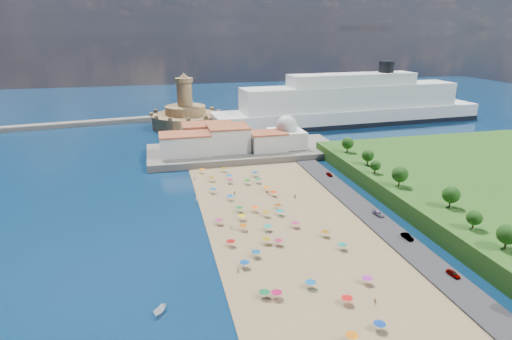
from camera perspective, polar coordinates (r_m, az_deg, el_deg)
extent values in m
plane|color=#071938|center=(134.64, 0.86, -6.63)|extent=(700.00, 700.00, 0.00)
cube|color=#59544C|center=(203.08, -1.55, 2.54)|extent=(90.00, 36.00, 3.00)
cube|color=#59544C|center=(233.60, -8.67, 4.37)|extent=(18.00, 70.00, 2.40)
cube|color=#59544C|center=(287.86, -29.44, 4.86)|extent=(199.03, 34.77, 2.60)
cube|color=silver|center=(193.91, -9.44, 3.36)|extent=(22.00, 14.00, 9.00)
cube|color=silver|center=(197.90, -3.72, 4.18)|extent=(18.00, 16.00, 11.00)
cube|color=silver|center=(198.29, 1.63, 3.79)|extent=(16.00, 12.00, 8.00)
cube|color=silver|center=(208.42, -6.47, 4.69)|extent=(24.00, 14.00, 10.00)
cube|color=silver|center=(204.77, 4.05, 4.22)|extent=(16.00, 16.00, 8.00)
sphere|color=silver|center=(203.39, 4.09, 5.86)|extent=(10.00, 10.00, 10.00)
cylinder|color=silver|center=(202.60, 4.11, 6.91)|extent=(1.20, 1.20, 1.60)
cylinder|color=#9E7F4F|center=(262.16, -9.32, 6.49)|extent=(40.00, 40.00, 8.00)
cylinder|color=#9E7F4F|center=(260.92, -9.40, 7.89)|extent=(24.00, 24.00, 5.00)
cylinder|color=#9E7F4F|center=(259.40, -9.51, 9.95)|extent=(9.00, 9.00, 14.00)
cylinder|color=#9E7F4F|center=(258.36, -9.60, 11.75)|extent=(10.40, 10.40, 2.40)
cone|color=#9E7F4F|center=(258.08, -9.64, 12.34)|extent=(6.00, 6.00, 3.00)
cube|color=black|center=(274.75, 12.35, 6.30)|extent=(174.33, 36.17, 2.79)
cube|color=white|center=(274.02, 12.40, 7.07)|extent=(173.31, 35.71, 10.33)
cube|color=white|center=(272.00, 12.58, 9.55)|extent=(138.67, 29.03, 13.77)
cube|color=white|center=(270.68, 12.73, 11.71)|extent=(81.14, 20.94, 6.88)
cylinder|color=black|center=(282.05, 17.00, 13.03)|extent=(9.18, 9.18, 6.88)
cylinder|color=gray|center=(139.07, -0.16, -5.22)|extent=(0.07, 0.07, 2.00)
cone|color=#FD5B0B|center=(138.71, -0.16, -4.88)|extent=(2.50, 2.50, 0.60)
cylinder|color=gray|center=(148.55, -3.49, -3.67)|extent=(0.07, 0.07, 2.00)
cone|color=#0D5FB5|center=(148.22, -3.50, -3.34)|extent=(2.50, 2.50, 0.60)
cylinder|color=gray|center=(168.66, -3.60, -0.93)|extent=(0.07, 0.07, 2.00)
cone|color=#0E5689|center=(168.36, -3.61, -0.64)|extent=(2.50, 2.50, 0.60)
cylinder|color=gray|center=(88.78, 12.64, -20.98)|extent=(0.07, 0.07, 2.00)
cone|color=orange|center=(88.22, 12.69, -20.53)|extent=(2.50, 2.50, 0.60)
cylinder|color=gray|center=(139.02, -2.21, -5.24)|extent=(0.07, 0.07, 2.00)
cone|color=#157923|center=(138.66, -2.21, -4.90)|extent=(2.50, 2.50, 0.60)
cylinder|color=gray|center=(130.86, -4.95, -6.87)|extent=(0.07, 0.07, 2.00)
cone|color=#B92767|center=(130.48, -4.96, -6.52)|extent=(2.50, 2.50, 0.60)
cylinder|color=gray|center=(102.00, 7.27, -14.87)|extent=(0.07, 0.07, 2.00)
cone|color=#0D63AD|center=(101.52, 7.29, -14.44)|extent=(2.50, 2.50, 0.60)
cylinder|color=gray|center=(155.97, 1.41, -2.54)|extent=(0.07, 0.07, 2.00)
cone|color=orange|center=(155.65, 1.41, -2.23)|extent=(2.50, 2.50, 0.60)
cylinder|color=gray|center=(135.54, 1.37, -5.88)|extent=(0.07, 0.07, 2.00)
cone|color=#99730D|center=(135.17, 1.37, -5.53)|extent=(2.50, 2.50, 0.60)
cylinder|color=gray|center=(167.03, -5.96, -1.19)|extent=(0.07, 0.07, 2.00)
cone|color=#96610D|center=(166.73, -5.97, -0.90)|extent=(2.50, 2.50, 0.60)
cylinder|color=gray|center=(124.86, 9.20, -8.36)|extent=(0.07, 0.07, 2.00)
cone|color=#9C5F0E|center=(124.46, 9.23, -7.99)|extent=(2.50, 2.50, 0.60)
cylinder|color=gray|center=(136.73, 3.20, -5.68)|extent=(0.07, 0.07, 2.00)
cone|color=teal|center=(136.37, 3.21, -5.33)|extent=(2.50, 2.50, 0.60)
cylinder|color=gray|center=(129.07, 5.27, -7.26)|extent=(0.07, 0.07, 2.00)
cone|color=#B32669|center=(128.68, 5.28, -6.90)|extent=(2.50, 2.50, 0.60)
cylinder|color=gray|center=(141.10, 2.95, -4.88)|extent=(0.07, 0.07, 2.00)
cone|color=#86410C|center=(140.74, 2.96, -4.55)|extent=(2.50, 2.50, 0.60)
cylinder|color=gray|center=(118.82, 3.00, -9.59)|extent=(0.07, 0.07, 2.00)
cone|color=#A32248|center=(118.40, 3.01, -9.20)|extent=(2.50, 2.50, 0.60)
cylinder|color=gray|center=(151.86, 2.35, -3.14)|extent=(0.07, 0.07, 2.00)
cone|color=#F0370A|center=(151.53, 2.36, -2.83)|extent=(2.50, 2.50, 0.60)
cylinder|color=gray|center=(126.84, -1.73, -7.66)|extent=(0.07, 0.07, 2.00)
cone|color=#C65908|center=(126.45, -1.74, -7.30)|extent=(2.50, 2.50, 0.60)
cylinder|color=gray|center=(108.62, -1.52, -12.46)|extent=(0.07, 0.07, 2.00)
cone|color=#0C49A1|center=(108.16, -1.53, -12.05)|extent=(2.50, 2.50, 0.60)
cylinder|color=gray|center=(98.07, 1.12, -16.21)|extent=(0.07, 0.07, 2.00)
cone|color=#126633|center=(97.56, 1.12, -15.78)|extent=(2.50, 2.50, 0.60)
cylinder|color=gray|center=(92.70, 16.13, -19.37)|extent=(0.07, 0.07, 2.00)
cone|color=#0B3699|center=(92.17, 16.18, -18.93)|extent=(2.50, 2.50, 0.60)
cylinder|color=gray|center=(98.00, 2.75, -16.26)|extent=(0.07, 0.07, 2.00)
cone|color=#AA0D45|center=(97.50, 2.76, -15.83)|extent=(2.50, 2.50, 0.60)
cylinder|color=gray|center=(163.02, -1.23, -1.59)|extent=(0.07, 0.07, 2.00)
cone|color=#167D18|center=(162.72, -1.23, -1.29)|extent=(2.50, 2.50, 0.60)
cylinder|color=gray|center=(133.26, -1.91, -6.33)|extent=(0.07, 0.07, 2.00)
cone|color=#C8C90A|center=(132.89, -1.92, -5.97)|extent=(2.50, 2.50, 0.60)
cylinder|color=gray|center=(155.16, -5.72, -2.74)|extent=(0.07, 0.07, 2.00)
cone|color=#1164A0|center=(154.84, -5.73, -2.43)|extent=(2.50, 2.50, 0.60)
cylinder|color=gray|center=(164.17, -3.48, -1.48)|extent=(0.07, 0.07, 2.00)
cone|color=#9F2252|center=(163.87, -3.49, -1.18)|extent=(2.50, 2.50, 0.60)
cylinder|color=gray|center=(119.38, 1.36, -9.42)|extent=(0.07, 0.07, 2.00)
cone|color=#99790D|center=(118.96, 1.36, -9.04)|extent=(2.50, 2.50, 0.60)
cylinder|color=gray|center=(118.83, 11.40, -9.96)|extent=(0.07, 0.07, 2.00)
cone|color=#0E896D|center=(118.41, 11.43, -9.57)|extent=(2.50, 2.50, 0.60)
cylinder|color=gray|center=(113.13, 0.00, -11.10)|extent=(0.07, 0.07, 2.00)
cone|color=#0E5081|center=(112.69, 0.00, -10.70)|extent=(2.50, 2.50, 0.60)
cylinder|color=gray|center=(177.85, -4.33, 0.08)|extent=(0.07, 0.07, 2.00)
cone|color=#89540C|center=(177.57, -4.34, 0.36)|extent=(2.50, 2.50, 0.60)
cylinder|color=gray|center=(164.19, 0.26, -1.44)|extent=(0.07, 0.07, 2.00)
cone|color=#157842|center=(163.89, 0.26, -1.14)|extent=(2.50, 2.50, 0.60)
cylinder|color=gray|center=(118.40, -3.38, -9.70)|extent=(0.07, 0.07, 2.00)
cone|color=#A60D0D|center=(117.98, -3.39, -9.32)|extent=(2.50, 2.50, 0.60)
cylinder|color=gray|center=(126.63, 1.55, -7.71)|extent=(0.07, 0.07, 2.00)
cone|color=#109781|center=(126.23, 1.56, -7.34)|extent=(2.50, 2.50, 0.60)
cylinder|color=gray|center=(176.93, -7.22, -0.11)|extent=(0.07, 0.07, 2.00)
cone|color=orange|center=(176.65, -7.23, 0.17)|extent=(2.50, 2.50, 0.60)
cylinder|color=gray|center=(105.83, 14.58, -14.03)|extent=(0.07, 0.07, 2.00)
cone|color=purple|center=(105.35, 14.62, -13.61)|extent=(2.50, 2.50, 0.60)
cylinder|color=gray|center=(171.79, -0.17, -0.53)|extent=(0.07, 0.07, 2.00)
cone|color=#0C569D|center=(171.50, -0.17, -0.24)|extent=(2.50, 2.50, 0.60)
cylinder|color=gray|center=(98.21, 12.02, -16.62)|extent=(0.07, 0.07, 2.00)
cone|color=red|center=(97.70, 12.06, -16.18)|extent=(2.50, 2.50, 0.60)
imported|color=tan|center=(106.44, -2.39, -13.24)|extent=(0.65, 0.43, 1.78)
imported|color=tan|center=(127.20, -3.41, -7.71)|extent=(0.82, 0.92, 1.59)
imported|color=tan|center=(168.31, -8.17, -1.20)|extent=(0.97, 0.93, 1.62)
imported|color=tan|center=(149.01, -7.94, -3.83)|extent=(0.87, 1.15, 1.58)
imported|color=tan|center=(150.07, 5.23, -3.53)|extent=(1.13, 1.69, 1.75)
imported|color=tan|center=(152.73, -2.93, -3.10)|extent=(0.98, 0.90, 1.64)
imported|color=tan|center=(99.53, 15.59, -16.54)|extent=(0.86, 1.02, 1.63)
imported|color=white|center=(96.33, -12.70, -17.82)|extent=(3.46, 3.93, 1.48)
imported|color=gray|center=(173.51, 9.76, -0.58)|extent=(1.60, 3.76, 1.27)
imported|color=gray|center=(128.54, 19.52, -8.36)|extent=(1.88, 4.29, 1.37)
imported|color=gray|center=(140.96, 15.99, -5.59)|extent=(2.59, 4.80, 1.32)
imported|color=gray|center=(114.91, 24.82, -12.44)|extent=(1.91, 3.80, 1.24)
cylinder|color=#382314|center=(121.21, 30.34, -8.45)|extent=(0.50, 0.50, 2.79)
sphere|color=#14380F|center=(120.21, 30.53, -7.38)|extent=(5.01, 5.01, 5.01)
cylinder|color=#382314|center=(128.63, 26.97, -6.52)|extent=(0.50, 0.50, 2.30)
sphere|color=#14380F|center=(127.84, 27.11, -5.68)|extent=(4.13, 4.13, 4.13)
cylinder|color=#382314|center=(140.54, 24.44, -3.98)|extent=(0.50, 0.50, 2.86)
sphere|color=#14380F|center=(139.66, 24.58, -3.00)|extent=(5.14, 5.14, 5.14)
cylinder|color=#382314|center=(152.55, 18.54, -1.51)|extent=(0.50, 0.50, 3.04)
sphere|color=#14380F|center=(151.68, 18.64, -0.54)|extent=(5.47, 5.47, 5.47)
cylinder|color=#382314|center=(163.71, 15.57, -0.04)|extent=(0.50, 0.50, 2.19)
sphere|color=#14380F|center=(163.12, 15.63, 0.62)|extent=(3.94, 3.94, 3.94)
cylinder|color=#382314|center=(173.36, 14.63, 1.15)|extent=(0.50, 0.50, 2.66)
sphere|color=#14380F|center=(172.69, 14.69, 1.91)|extent=(4.79, 4.79, 4.79)
cylinder|color=#382314|center=(188.91, 12.08, 2.77)|extent=(0.50, 0.50, 2.83)
sphere|color=#14380F|center=(188.26, 12.13, 3.52)|extent=(5.10, 5.10, 5.10)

